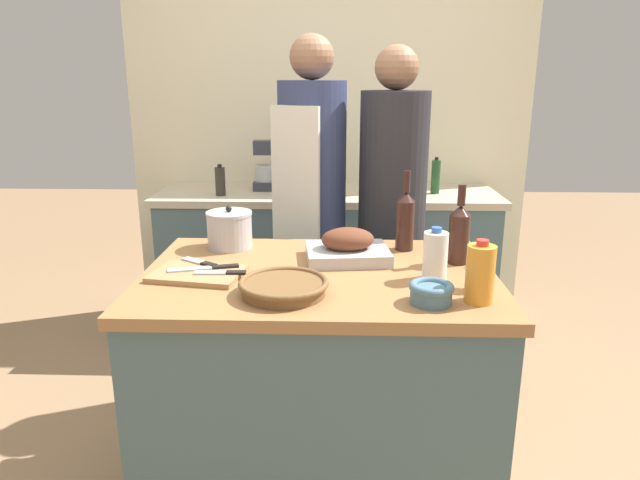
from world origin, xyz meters
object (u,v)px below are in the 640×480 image
at_px(cutting_board, 198,274).
at_px(mixing_bowl, 431,292).
at_px(milk_jug, 435,256).
at_px(knife_paring, 222,273).
at_px(condiment_bottle_short, 220,181).
at_px(roasting_pan, 348,248).
at_px(condiment_bottle_tall, 401,181).
at_px(person_cook_guest, 392,211).
at_px(stand_mixer, 269,169).
at_px(wine_glass_left, 475,261).
at_px(knife_chef, 206,268).
at_px(wine_bottle_dark, 459,233).
at_px(wicker_basket, 284,286).
at_px(knife_bread, 200,262).
at_px(juice_jug, 480,274).
at_px(wine_bottle_green, 405,219).
at_px(stock_pot, 230,230).
at_px(person_cook_aproned, 312,202).
at_px(condiment_bottle_extra, 436,177).

relative_size(cutting_board, mixing_bowl, 2.42).
bearing_deg(milk_jug, knife_paring, -178.46).
distance_m(cutting_board, condiment_bottle_short, 1.36).
distance_m(roasting_pan, condiment_bottle_tall, 1.17).
bearing_deg(person_cook_guest, stand_mixer, 150.26).
xyz_separation_m(wine_glass_left, knife_paring, (-0.82, 0.07, -0.08)).
distance_m(milk_jug, wine_glass_left, 0.14).
bearing_deg(person_cook_guest, knife_chef, -114.34).
xyz_separation_m(wine_bottle_dark, knife_paring, (-0.82, -0.20, -0.09)).
relative_size(wicker_basket, knife_bread, 1.93).
bearing_deg(condiment_bottle_tall, wicker_basket, -109.02).
bearing_deg(knife_bread, knife_chef, -60.94).
distance_m(juice_jug, knife_chef, 0.90).
bearing_deg(wine_bottle_green, stock_pot, 179.55).
distance_m(roasting_pan, wine_glass_left, 0.49).
distance_m(knife_paring, person_cook_aproned, 0.91).
bearing_deg(person_cook_aproned, person_cook_guest, 21.56).
relative_size(roasting_pan, condiment_bottle_extra, 1.55).
distance_m(mixing_bowl, condiment_bottle_tall, 1.54).
height_order(wine_glass_left, person_cook_guest, person_cook_guest).
distance_m(roasting_pan, wine_bottle_green, 0.27).
xyz_separation_m(juice_jug, wine_bottle_green, (-0.16, 0.53, 0.03)).
height_order(juice_jug, person_cook_guest, person_cook_guest).
height_order(wicker_basket, condiment_bottle_extra, condiment_bottle_extra).
relative_size(wicker_basket, stock_pot, 1.57).
bearing_deg(knife_paring, cutting_board, 167.07).
relative_size(knife_chef, stand_mixer, 0.82).
height_order(mixing_bowl, stand_mixer, stand_mixer).
xyz_separation_m(stock_pot, condiment_bottle_extra, (0.98, 1.10, 0.03)).
bearing_deg(wine_glass_left, roasting_pan, 143.87).
relative_size(knife_chef, knife_bread, 1.64).
relative_size(cutting_board, stand_mixer, 1.12).
xyz_separation_m(knife_paring, condiment_bottle_extra, (0.94, 1.46, 0.08)).
bearing_deg(milk_jug, wine_glass_left, -39.95).
xyz_separation_m(wine_bottle_green, knife_bread, (-0.74, -0.25, -0.10)).
bearing_deg(cutting_board, wine_glass_left, -5.86).
relative_size(milk_jug, condiment_bottle_tall, 0.92).
height_order(knife_paring, condiment_bottle_extra, condiment_bottle_extra).
height_order(milk_jug, knife_paring, milk_jug).
distance_m(mixing_bowl, knife_paring, 0.69).
bearing_deg(condiment_bottle_tall, stand_mixer, 165.37).
xyz_separation_m(juice_jug, wine_glass_left, (0.01, 0.10, 0.01)).
bearing_deg(knife_chef, wicker_basket, -32.76).
bearing_deg(stand_mixer, wine_glass_left, -62.49).
xyz_separation_m(wicker_basket, person_cook_aproned, (0.04, 1.00, 0.05)).
distance_m(wicker_basket, person_cook_guest, 1.05).
distance_m(wine_glass_left, knife_chef, 0.89).
relative_size(knife_bread, person_cook_aproned, 0.08).
relative_size(stand_mixer, condiment_bottle_tall, 1.49).
distance_m(stand_mixer, condiment_bottle_extra, 0.97).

